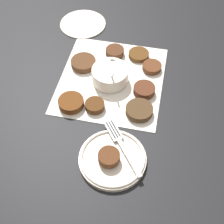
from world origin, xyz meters
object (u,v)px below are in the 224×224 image
(sauce_bowl, at_px, (110,75))
(fritter_on_plate, at_px, (109,157))
(serving_plate, at_px, (113,159))
(fork, at_px, (119,140))
(extra_saucer, at_px, (83,23))

(sauce_bowl, xyz_separation_m, fritter_on_plate, (-0.29, -0.05, 0.00))
(serving_plate, bearing_deg, sauce_bowl, 11.47)
(sauce_bowl, relative_size, serving_plate, 0.70)
(serving_plate, relative_size, fritter_on_plate, 3.14)
(serving_plate, relative_size, fork, 1.05)
(extra_saucer, bearing_deg, sauce_bowl, -150.24)
(extra_saucer, bearing_deg, serving_plate, -159.06)
(serving_plate, height_order, fork, fork)
(fork, relative_size, extra_saucer, 0.99)
(sauce_bowl, distance_m, fritter_on_plate, 0.29)
(serving_plate, distance_m, fork, 0.05)
(fritter_on_plate, bearing_deg, serving_plate, -47.12)
(sauce_bowl, height_order, extra_saucer, sauce_bowl)
(sauce_bowl, xyz_separation_m, extra_saucer, (0.26, 0.15, -0.02))
(sauce_bowl, relative_size, extra_saucer, 0.73)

